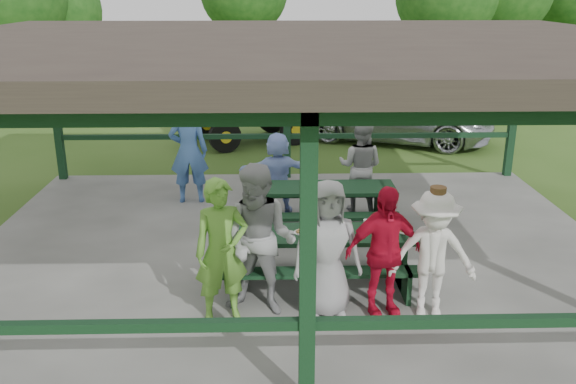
{
  "coord_description": "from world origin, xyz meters",
  "views": [
    {
      "loc": [
        -0.31,
        -8.8,
        3.99
      ],
      "look_at": [
        -0.09,
        -0.3,
        1.13
      ],
      "focal_mm": 38.0,
      "sensor_mm": 36.0,
      "label": 1
    }
  ],
  "objects_px": {
    "spectator_grey": "(360,166)",
    "pickup_truck": "(401,116)",
    "picnic_table_far": "(321,202)",
    "picnic_table_near": "(318,251)",
    "spectator_lblue": "(278,173)",
    "contestant_white_fedora": "(433,254)",
    "contestant_grey_mid": "(327,249)",
    "spectator_blue": "(189,151)",
    "contestant_grey_left": "(260,241)",
    "contestant_green": "(221,251)",
    "contestant_red": "(384,252)",
    "farm_trailer": "(250,115)"
  },
  "relations": [
    {
      "from": "contestant_red",
      "to": "contestant_grey_left",
      "type": "bearing_deg",
      "value": 163.32
    },
    {
      "from": "contestant_green",
      "to": "contestant_grey_left",
      "type": "bearing_deg",
      "value": 4.14
    },
    {
      "from": "contestant_grey_mid",
      "to": "spectator_lblue",
      "type": "height_order",
      "value": "contestant_grey_mid"
    },
    {
      "from": "picnic_table_far",
      "to": "contestant_red",
      "type": "relative_size",
      "value": 1.46
    },
    {
      "from": "contestant_grey_mid",
      "to": "contestant_red",
      "type": "height_order",
      "value": "contestant_grey_mid"
    },
    {
      "from": "spectator_lblue",
      "to": "pickup_truck",
      "type": "distance_m",
      "value": 6.71
    },
    {
      "from": "picnic_table_far",
      "to": "contestant_white_fedora",
      "type": "distance_m",
      "value": 3.13
    },
    {
      "from": "spectator_grey",
      "to": "pickup_truck",
      "type": "bearing_deg",
      "value": -86.15
    },
    {
      "from": "contestant_red",
      "to": "spectator_lblue",
      "type": "distance_m",
      "value": 3.9
    },
    {
      "from": "contestant_red",
      "to": "contestant_green",
      "type": "bearing_deg",
      "value": 168.99
    },
    {
      "from": "contestant_grey_mid",
      "to": "contestant_white_fedora",
      "type": "height_order",
      "value": "contestant_grey_mid"
    },
    {
      "from": "contestant_grey_mid",
      "to": "pickup_truck",
      "type": "relative_size",
      "value": 0.36
    },
    {
      "from": "spectator_grey",
      "to": "contestant_grey_mid",
      "type": "bearing_deg",
      "value": 98.28
    },
    {
      "from": "picnic_table_near",
      "to": "contestant_white_fedora",
      "type": "relative_size",
      "value": 1.56
    },
    {
      "from": "spectator_blue",
      "to": "pickup_truck",
      "type": "distance_m",
      "value": 7.24
    },
    {
      "from": "contestant_grey_mid",
      "to": "spectator_lblue",
      "type": "distance_m",
      "value": 3.71
    },
    {
      "from": "spectator_lblue",
      "to": "contestant_grey_mid",
      "type": "bearing_deg",
      "value": 91.68
    },
    {
      "from": "contestant_grey_mid",
      "to": "spectator_grey",
      "type": "xyz_separation_m",
      "value": [
        0.93,
        3.71,
        -0.04
      ]
    },
    {
      "from": "contestant_grey_left",
      "to": "spectator_blue",
      "type": "height_order",
      "value": "spectator_blue"
    },
    {
      "from": "farm_trailer",
      "to": "spectator_blue",
      "type": "bearing_deg",
      "value": -122.97
    },
    {
      "from": "picnic_table_far",
      "to": "picnic_table_near",
      "type": "bearing_deg",
      "value": -95.96
    },
    {
      "from": "picnic_table_far",
      "to": "farm_trailer",
      "type": "height_order",
      "value": "farm_trailer"
    },
    {
      "from": "spectator_lblue",
      "to": "spectator_grey",
      "type": "distance_m",
      "value": 1.49
    },
    {
      "from": "pickup_truck",
      "to": "picnic_table_near",
      "type": "bearing_deg",
      "value": -176.34
    },
    {
      "from": "contestant_grey_mid",
      "to": "pickup_truck",
      "type": "bearing_deg",
      "value": 65.09
    },
    {
      "from": "spectator_grey",
      "to": "farm_trailer",
      "type": "height_order",
      "value": "spectator_grey"
    },
    {
      "from": "contestant_grey_left",
      "to": "contestant_grey_mid",
      "type": "distance_m",
      "value": 0.82
    },
    {
      "from": "pickup_truck",
      "to": "contestant_grey_mid",
      "type": "bearing_deg",
      "value": -174.55
    },
    {
      "from": "picnic_table_far",
      "to": "contestant_white_fedora",
      "type": "xyz_separation_m",
      "value": [
        1.13,
        -2.9,
        0.35
      ]
    },
    {
      "from": "contestant_green",
      "to": "contestant_red",
      "type": "xyz_separation_m",
      "value": [
        1.96,
        0.07,
        -0.06
      ]
    },
    {
      "from": "picnic_table_far",
      "to": "spectator_grey",
      "type": "xyz_separation_m",
      "value": [
        0.77,
        0.88,
        0.37
      ]
    },
    {
      "from": "pickup_truck",
      "to": "contestant_red",
      "type": "bearing_deg",
      "value": -170.6
    },
    {
      "from": "picnic_table_near",
      "to": "contestant_grey_left",
      "type": "height_order",
      "value": "contestant_grey_left"
    },
    {
      "from": "picnic_table_near",
      "to": "spectator_lblue",
      "type": "bearing_deg",
      "value": 100.28
    },
    {
      "from": "picnic_table_near",
      "to": "contestant_white_fedora",
      "type": "bearing_deg",
      "value": -33.85
    },
    {
      "from": "contestant_green",
      "to": "contestant_white_fedora",
      "type": "relative_size",
      "value": 1.07
    },
    {
      "from": "picnic_table_near",
      "to": "picnic_table_far",
      "type": "xyz_separation_m",
      "value": [
        0.21,
        2.0,
        -0.01
      ]
    },
    {
      "from": "contestant_green",
      "to": "contestant_grey_mid",
      "type": "relative_size",
      "value": 1.03
    },
    {
      "from": "spectator_blue",
      "to": "picnic_table_near",
      "type": "bearing_deg",
      "value": 117.95
    },
    {
      "from": "contestant_grey_left",
      "to": "contestant_red",
      "type": "xyz_separation_m",
      "value": [
        1.5,
        -0.09,
        -0.12
      ]
    },
    {
      "from": "contestant_grey_mid",
      "to": "spectator_blue",
      "type": "distance_m",
      "value": 4.84
    },
    {
      "from": "contestant_green",
      "to": "contestant_red",
      "type": "height_order",
      "value": "contestant_green"
    },
    {
      "from": "contestant_red",
      "to": "contestant_white_fedora",
      "type": "xyz_separation_m",
      "value": [
        0.6,
        -0.04,
        -0.02
      ]
    },
    {
      "from": "picnic_table_near",
      "to": "contestant_green",
      "type": "bearing_deg",
      "value": -142.88
    },
    {
      "from": "contestant_red",
      "to": "pickup_truck",
      "type": "xyz_separation_m",
      "value": [
        2.15,
        9.47,
        -0.26
      ]
    },
    {
      "from": "contestant_red",
      "to": "spectator_lblue",
      "type": "bearing_deg",
      "value": 95.59
    },
    {
      "from": "picnic_table_far",
      "to": "contestant_grey_left",
      "type": "height_order",
      "value": "contestant_grey_left"
    },
    {
      "from": "spectator_lblue",
      "to": "spectator_grey",
      "type": "height_order",
      "value": "spectator_grey"
    },
    {
      "from": "contestant_grey_left",
      "to": "spectator_grey",
      "type": "height_order",
      "value": "contestant_grey_left"
    },
    {
      "from": "contestant_grey_mid",
      "to": "spectator_blue",
      "type": "xyz_separation_m",
      "value": [
        -2.22,
        4.3,
        0.11
      ]
    }
  ]
}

